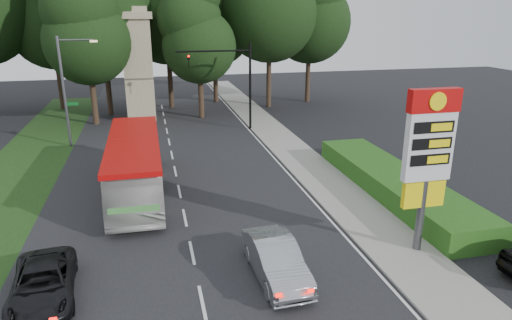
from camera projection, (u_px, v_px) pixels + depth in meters
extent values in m
plane|color=black|center=(204.00, 311.00, 15.30)|extent=(120.00, 120.00, 0.00)
cube|color=black|center=(178.00, 185.00, 26.40)|extent=(14.00, 80.00, 0.02)
cube|color=gray|center=(316.00, 173.00, 28.25)|extent=(3.00, 80.00, 0.12)
cube|color=#193814|center=(25.00, 165.00, 29.86)|extent=(5.00, 50.00, 0.02)
cube|color=#235115|center=(394.00, 183.00, 25.04)|extent=(3.00, 14.00, 1.20)
cylinder|color=#59595E|center=(420.00, 216.00, 18.68)|extent=(0.32, 0.32, 3.20)
cube|color=yellow|center=(423.00, 194.00, 18.37)|extent=(1.80, 0.25, 1.10)
cube|color=silver|center=(429.00, 146.00, 17.75)|extent=(2.00, 0.35, 2.80)
cube|color=#AF0909|center=(435.00, 100.00, 17.19)|extent=(2.10, 0.40, 0.90)
cylinder|color=yellow|center=(438.00, 101.00, 16.99)|extent=(0.70, 0.05, 0.70)
cube|color=black|center=(434.00, 127.00, 17.32)|extent=(1.70, 0.04, 0.45)
cube|color=black|center=(432.00, 144.00, 17.53)|extent=(1.70, 0.04, 0.45)
cube|color=black|center=(430.00, 160.00, 17.73)|extent=(1.70, 0.04, 0.45)
cylinder|color=black|center=(250.00, 87.00, 37.93)|extent=(0.20, 0.20, 7.20)
cylinder|color=black|center=(213.00, 51.00, 36.34)|extent=(6.00, 0.14, 0.14)
imported|color=black|center=(188.00, 55.00, 35.98)|extent=(0.18, 0.22, 1.10)
sphere|color=#FF0C05|center=(189.00, 56.00, 35.87)|extent=(0.18, 0.18, 0.18)
cylinder|color=#59595E|center=(64.00, 93.00, 32.83)|extent=(0.20, 0.20, 8.00)
cylinder|color=#59595E|center=(76.00, 40.00, 31.95)|extent=(2.40, 0.12, 0.12)
cube|color=#FFE599|center=(94.00, 41.00, 32.24)|extent=(0.50, 0.22, 0.14)
cube|color=#0C591E|center=(72.00, 104.00, 33.18)|extent=(0.85, 0.04, 0.22)
cube|color=#0C591E|center=(67.00, 107.00, 33.59)|extent=(0.04, 0.85, 0.22)
cube|color=gray|center=(139.00, 71.00, 41.22)|extent=(2.50, 2.50, 9.00)
cube|color=gray|center=(134.00, 15.00, 39.73)|extent=(3.00, 3.00, 0.60)
cube|color=gray|center=(134.00, 9.00, 39.58)|extent=(2.20, 2.20, 0.50)
cylinder|color=#2D2116|center=(60.00, 83.00, 46.49)|extent=(0.50, 0.50, 5.40)
sphere|color=black|center=(52.00, 26.00, 44.78)|extent=(8.40, 8.40, 8.40)
cylinder|color=#2D2116|center=(108.00, 81.00, 43.73)|extent=(0.50, 0.50, 6.48)
sphere|color=black|center=(100.00, 8.00, 41.66)|extent=(10.08, 10.08, 10.08)
cylinder|color=#2D2116|center=(170.00, 79.00, 46.98)|extent=(0.50, 0.50, 5.94)
sphere|color=black|center=(167.00, 17.00, 45.09)|extent=(9.24, 9.24, 9.24)
cylinder|color=#2D2116|center=(215.00, 78.00, 50.04)|extent=(0.50, 0.50, 5.22)
sphere|color=black|center=(214.00, 28.00, 48.38)|extent=(8.12, 8.12, 8.12)
cylinder|color=#2D2116|center=(269.00, 78.00, 47.30)|extent=(0.50, 0.50, 6.12)
sphere|color=black|center=(269.00, 14.00, 45.35)|extent=(9.52, 9.52, 9.52)
cylinder|color=#2D2116|center=(308.00, 76.00, 50.33)|extent=(0.50, 0.50, 5.58)
sphere|color=black|center=(310.00, 22.00, 48.56)|extent=(8.68, 8.68, 8.68)
cylinder|color=#2D2116|center=(94.00, 98.00, 40.08)|extent=(0.50, 0.50, 4.68)
sphere|color=black|center=(88.00, 42.00, 38.59)|extent=(7.28, 7.28, 7.28)
sphere|color=black|center=(84.00, 10.00, 37.79)|extent=(6.24, 6.24, 6.24)
cylinder|color=#2D2116|center=(201.00, 95.00, 42.69)|extent=(0.50, 0.50, 4.32)
sphere|color=black|center=(199.00, 46.00, 41.32)|extent=(6.72, 6.72, 6.72)
sphere|color=black|center=(198.00, 19.00, 40.57)|extent=(5.76, 5.76, 5.76)
imported|color=silver|center=(135.00, 167.00, 24.82)|extent=(2.62, 11.11, 3.09)
imported|color=#A0A3A7|center=(276.00, 260.00, 17.06)|extent=(1.77, 4.57, 1.49)
imported|color=black|center=(43.00, 283.00, 15.81)|extent=(2.48, 4.65, 1.24)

